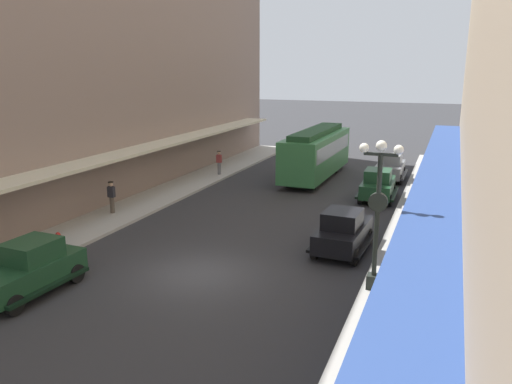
# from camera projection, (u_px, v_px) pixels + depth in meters

# --- Properties ---
(ground_plane) EXTENTS (200.00, 200.00, 0.00)m
(ground_plane) POSITION_uv_depth(u_px,v_px,m) (198.00, 274.00, 19.10)
(ground_plane) COLOR #2D2D30
(sidewalk_left) EXTENTS (3.00, 60.00, 0.15)m
(sidewalk_left) POSITION_uv_depth(u_px,v_px,m) (43.00, 247.00, 21.73)
(sidewalk_left) COLOR #A8A59E
(sidewalk_left) RESTS_ON ground
(sidewalk_right) EXTENTS (3.00, 60.00, 0.15)m
(sidewalk_right) POSITION_uv_depth(u_px,v_px,m) (403.00, 305.00, 16.44)
(sidewalk_right) COLOR #A8A59E
(sidewalk_right) RESTS_ON ground
(parked_car_0) EXTENTS (2.25, 4.30, 1.84)m
(parked_car_0) POSITION_uv_depth(u_px,v_px,m) (378.00, 184.00, 29.57)
(parked_car_0) COLOR #193D23
(parked_car_0) RESTS_ON ground
(parked_car_1) EXTENTS (2.29, 4.31, 1.84)m
(parked_car_1) POSITION_uv_depth(u_px,v_px,m) (343.00, 230.00, 21.20)
(parked_car_1) COLOR black
(parked_car_1) RESTS_ON ground
(parked_car_2) EXTENTS (2.26, 4.30, 1.84)m
(parked_car_2) POSITION_uv_depth(u_px,v_px,m) (28.00, 267.00, 17.24)
(parked_car_2) COLOR #193D23
(parked_car_2) RESTS_ON ground
(parked_car_3) EXTENTS (2.18, 4.27, 1.84)m
(parked_car_3) POSITION_uv_depth(u_px,v_px,m) (390.00, 166.00, 34.78)
(parked_car_3) COLOR slate
(parked_car_3) RESTS_ON ground
(streetcar) EXTENTS (2.67, 9.64, 3.46)m
(streetcar) POSITION_uv_depth(u_px,v_px,m) (316.00, 151.00, 35.04)
(streetcar) COLOR #33723F
(streetcar) RESTS_ON ground
(lamp_post_with_clock) EXTENTS (1.42, 0.44, 5.16)m
(lamp_post_with_clock) POSITION_uv_depth(u_px,v_px,m) (378.00, 210.00, 16.81)
(lamp_post_with_clock) COLOR black
(lamp_post_with_clock) RESTS_ON sidewalk_right
(fire_hydrant) EXTENTS (0.24, 0.24, 0.82)m
(fire_hydrant) POSITION_uv_depth(u_px,v_px,m) (59.00, 242.00, 20.94)
(fire_hydrant) COLOR #B21E19
(fire_hydrant) RESTS_ON sidewalk_left
(pedestrian_0) EXTENTS (0.36, 0.28, 1.67)m
(pedestrian_0) POSITION_uv_depth(u_px,v_px,m) (219.00, 162.00, 35.84)
(pedestrian_0) COLOR slate
(pedestrian_0) RESTS_ON sidewalk_left
(pedestrian_1) EXTENTS (0.36, 0.28, 1.67)m
(pedestrian_1) POSITION_uv_depth(u_px,v_px,m) (112.00, 197.00, 26.34)
(pedestrian_1) COLOR #4C4238
(pedestrian_1) RESTS_ON sidewalk_left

